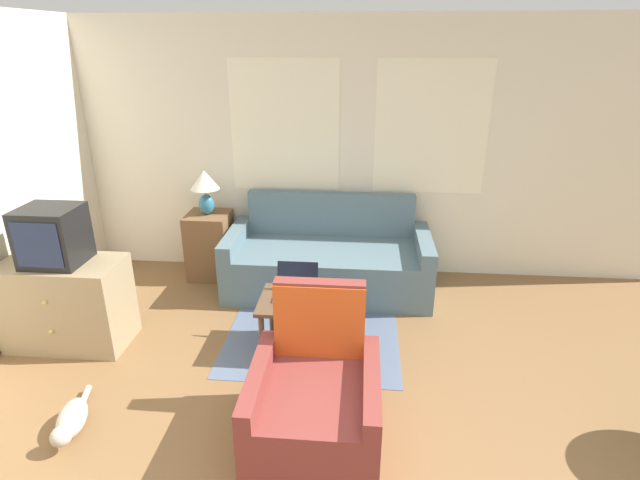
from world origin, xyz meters
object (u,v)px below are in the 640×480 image
object	(u,v)px
armchair	(315,400)
cup_yellow	(348,288)
cup_navy	(346,300)
tv_remote	(321,309)
cup_white	(332,293)
television	(52,236)
table_lamp	(205,186)
cat_black	(71,420)
coffee_table	(310,307)
laptop	(296,288)
couch	(328,262)

from	to	relation	value
armchair	cup_yellow	distance (m)	1.14
cup_navy	tv_remote	size ratio (longest dim) A/B	0.56
cup_yellow	cup_white	bearing A→B (deg)	-141.98
television	table_lamp	xyz separation A→B (m)	(0.79, 1.35, 0.04)
cup_yellow	cat_black	distance (m)	2.15
cup_navy	cup_yellow	bearing A→B (deg)	87.94
cup_white	tv_remote	distance (m)	0.21
television	cup_yellow	bearing A→B (deg)	5.76
armchair	cat_black	distance (m)	1.58
armchair	cup_yellow	bearing A→B (deg)	81.84
television	table_lamp	bearing A→B (deg)	59.63
table_lamp	cup_white	xyz separation A→B (m)	(1.37, -1.22, -0.51)
cup_white	cat_black	xyz separation A→B (m)	(-1.60, -1.13, -0.40)
coffee_table	tv_remote	world-z (taller)	tv_remote
armchair	cup_white	xyz separation A→B (m)	(0.04, 1.01, 0.23)
laptop	cup_white	size ratio (longest dim) A/B	3.93
cup_yellow	tv_remote	world-z (taller)	cup_yellow
laptop	tv_remote	xyz separation A→B (m)	(0.22, -0.23, -0.04)
television	armchair	bearing A→B (deg)	-22.34
cup_white	cup_yellow	bearing A→B (deg)	38.02
cup_white	cat_black	world-z (taller)	cup_white
couch	tv_remote	world-z (taller)	couch
television	table_lamp	world-z (taller)	television
armchair	table_lamp	bearing A→B (deg)	120.91
cup_white	armchair	bearing A→B (deg)	-92.00
armchair	cup_white	size ratio (longest dim) A/B	11.10
table_lamp	laptop	bearing A→B (deg)	-47.75
couch	cup_yellow	xyz separation A→B (m)	(0.23, -0.97, 0.22)
coffee_table	cup_navy	world-z (taller)	cup_navy
cat_black	television	bearing A→B (deg)	-164.86
couch	armchair	world-z (taller)	armchair
television	coffee_table	size ratio (longest dim) A/B	0.56
table_lamp	tv_remote	size ratio (longest dim) A/B	3.06
cup_navy	couch	bearing A→B (deg)	100.58
armchair	television	distance (m)	2.40
television	laptop	xyz separation A→B (m)	(1.87, 0.16, -0.45)
television	cup_navy	bearing A→B (deg)	0.63
tv_remote	coffee_table	bearing A→B (deg)	125.41
television	laptop	bearing A→B (deg)	5.04
cup_yellow	cat_black	size ratio (longest dim) A/B	0.15
coffee_table	cup_white	distance (m)	0.21
couch	cup_white	bearing A→B (deg)	-84.44
tv_remote	cat_black	size ratio (longest dim) A/B	0.24
coffee_table	cup_navy	distance (m)	0.31
table_lamp	coffee_table	xyz separation A→B (m)	(1.20, -1.27, -0.61)
cup_yellow	tv_remote	distance (m)	0.35
couch	television	world-z (taller)	television
laptop	cup_white	xyz separation A→B (m)	(0.29, -0.03, -0.01)
couch	laptop	size ratio (longest dim) A/B	6.00
television	cat_black	bearing A→B (deg)	-60.88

